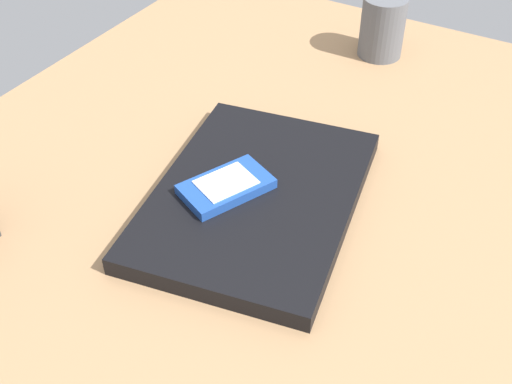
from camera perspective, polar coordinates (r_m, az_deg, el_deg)
The scene contains 4 objects.
desk_surface at distance 75.76cm, azimuth -4.29°, elevation -2.99°, with size 120.00×80.00×3.00cm, color #9E7751.
laptop_closed at distance 75.25cm, azimuth -0.00°, elevation -0.51°, with size 31.32×22.27×2.24cm, color black.
cell_phone_on_laptop at distance 74.18cm, azimuth -2.64°, elevation 0.51°, with size 11.75×9.67×1.33cm.
pen_cup at distance 105.34cm, azimuth 11.06°, elevation 14.07°, with size 6.86×6.86×9.50cm, color #595B60.
Camera 1 is at (44.47, 32.32, 53.63)cm, focal length 45.47 mm.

